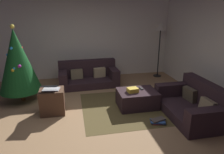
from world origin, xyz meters
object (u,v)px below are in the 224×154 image
tv_remote (141,88)px  laptop (50,88)px  couch_left (88,76)px  side_table (52,101)px  book_stack (158,121)px  ottoman (137,99)px  christmas_tree (17,61)px  gift_box (133,90)px  corner_lamp (161,31)px  couch_right (195,104)px

tv_remote → laptop: bearing=176.3°
couch_left → laptop: couch_left is taller
side_table → book_stack: side_table is taller
ottoman → book_stack: size_ratio=2.64×
christmas_tree → side_table: 1.40m
gift_box → tv_remote: size_ratio=1.48×
couch_left → tv_remote: (1.13, -1.64, 0.13)m
book_stack → corner_lamp: bearing=66.4°
side_table → laptop: size_ratio=1.34×
side_table → laptop: laptop is taller
couch_right → laptop: 3.13m
laptop → ottoman: bearing=-0.5°
side_table → tv_remote: bearing=1.0°
corner_lamp → gift_box: bearing=-126.3°
laptop → book_stack: bearing=-21.3°
christmas_tree → laptop: size_ratio=4.57×
couch_right → corner_lamp: bearing=-7.3°
ottoman → book_stack: (0.18, -0.81, -0.15)m
tv_remote → laptop: (-2.09, -0.09, 0.20)m
couch_right → laptop: bearing=77.6°
couch_right → tv_remote: 1.24m
book_stack → ottoman: bearing=102.2°
side_table → christmas_tree: bearing=133.9°
couch_left → gift_box: bearing=113.5°
gift_box → book_stack: gift_box is taller
side_table → corner_lamp: size_ratio=0.30×
gift_box → corner_lamp: corner_lamp is taller
side_table → couch_right: bearing=-13.8°
gift_box → laptop: bearing=178.2°
corner_lamp → book_stack: bearing=-113.6°
couch_left → side_table: size_ratio=3.22×
ottoman → gift_box: gift_box is taller
side_table → book_stack: (2.12, -0.88, -0.23)m
christmas_tree → side_table: (0.82, -0.85, -0.76)m
book_stack → tv_remote: bearing=92.8°
tv_remote → corner_lamp: bearing=50.6°
ottoman → side_table: size_ratio=1.62×
couch_left → gift_box: size_ratio=7.62×
couch_left → couch_right: couch_left is taller
gift_box → tv_remote: (0.26, 0.15, -0.04)m
couch_right → book_stack: size_ratio=4.69×
ottoman → book_stack: ottoman is taller
tv_remote → christmas_tree: (-2.89, 0.81, 0.63)m
tv_remote → book_stack: (0.05, -0.92, -0.36)m
couch_right → side_table: couch_right is taller
ottoman → tv_remote: tv_remote is taller
laptop → book_stack: 2.36m
couch_left → ottoman: 2.02m
side_table → gift_box: bearing=-3.5°
couch_right → book_stack: (-0.91, -0.14, -0.23)m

